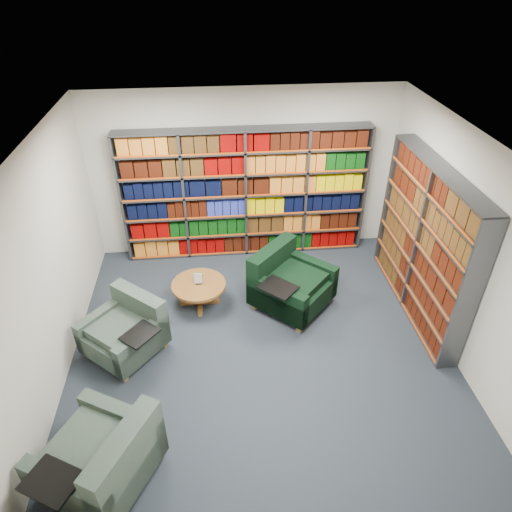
{
  "coord_description": "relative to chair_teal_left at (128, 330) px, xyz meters",
  "views": [
    {
      "loc": [
        -0.51,
        -4.44,
        4.51
      ],
      "look_at": [
        0.0,
        0.6,
        1.05
      ],
      "focal_mm": 32.0,
      "sensor_mm": 36.0,
      "label": 1
    }
  ],
  "objects": [
    {
      "name": "room_shell",
      "position": [
        1.74,
        -0.11,
        1.08
      ],
      "size": [
        5.02,
        5.02,
        2.82
      ],
      "color": "black",
      "rests_on": "ground"
    },
    {
      "name": "bookshelf_back",
      "position": [
        1.74,
        2.23,
        0.78
      ],
      "size": [
        4.0,
        0.28,
        2.2
      ],
      "color": "#47494F",
      "rests_on": "ground"
    },
    {
      "name": "bookshelf_right",
      "position": [
        4.08,
        0.49,
        0.78
      ],
      "size": [
        0.28,
        2.5,
        2.2
      ],
      "color": "#47494F",
      "rests_on": "ground"
    },
    {
      "name": "chair_teal_left",
      "position": [
        0.0,
        0.0,
        0.0
      ],
      "size": [
        1.21,
        1.21,
        0.78
      ],
      "color": "#012231",
      "rests_on": "ground"
    },
    {
      "name": "chair_green_right",
      "position": [
        2.23,
        0.72,
        0.04
      ],
      "size": [
        1.38,
        1.38,
        0.89
      ],
      "color": "black",
      "rests_on": "ground"
    },
    {
      "name": "chair_teal_front",
      "position": [
        0.02,
        -1.88,
        0.04
      ],
      "size": [
        1.31,
        1.31,
        0.88
      ],
      "color": "#012231",
      "rests_on": "ground"
    },
    {
      "name": "coffee_table",
      "position": [
        0.92,
        0.82,
        -0.01
      ],
      "size": [
        0.81,
        0.81,
        0.57
      ],
      "color": "brown",
      "rests_on": "ground"
    }
  ]
}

